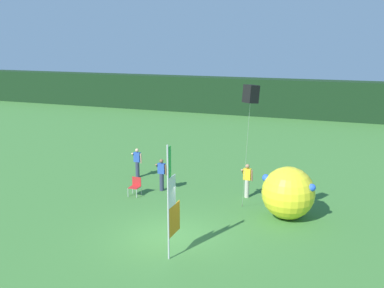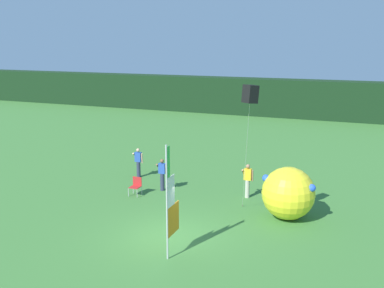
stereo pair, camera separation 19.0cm
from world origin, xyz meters
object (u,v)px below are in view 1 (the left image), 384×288
Objects in this scene: person_mid_field at (137,162)px; banner_flag at (172,203)px; inflatable_balloon at (288,193)px; kite_black_box_1 at (251,95)px; folding_chair at (135,185)px; person_near_banner at (162,174)px; person_far_left at (247,180)px.

banner_flag is at bearing -54.73° from person_mid_field.
kite_black_box_1 reaches higher than inflatable_balloon.
inflatable_balloon is 7.52m from folding_chair.
person_mid_field is 10.38m from kite_black_box_1.
person_far_left is (4.29, 0.58, 0.01)m from person_near_banner.
kite_black_box_1 is at bearing -116.00° from inflatable_balloon.
inflatable_balloon is at bearing -11.32° from person_near_banner.
person_far_left is at bearing -8.56° from person_mid_field.
person_far_left reaches higher than person_mid_field.
person_mid_field is at bearing 145.30° from kite_black_box_1.
person_far_left is 1.89× the size of folding_chair.
person_far_left is at bearing 17.84° from folding_chair.
kite_black_box_1 reaches higher than folding_chair.
kite_black_box_1 is at bearing -75.49° from person_far_left.
person_far_left is (6.51, -0.98, 0.01)m from person_mid_field.
person_far_left reaches higher than person_near_banner.
person_near_banner and person_mid_field have the same top height.
banner_flag is 0.70× the size of kite_black_box_1.
banner_flag is 1.80× the size of inflatable_balloon.
person_far_left is at bearing 7.74° from person_near_banner.
person_near_banner is at bearing 117.94° from banner_flag.
kite_black_box_1 reaches higher than banner_flag.
inflatable_balloon is at bearing -1.70° from folding_chair.
kite_black_box_1 is at bearing -22.51° from folding_chair.
folding_chair is (-0.92, -1.09, -0.37)m from person_near_banner.
person_mid_field is at bearing 125.27° from banner_flag.
banner_flag is at bearing -50.67° from folding_chair.
person_near_banner is 1.48m from folding_chair.
inflatable_balloon is 0.39× the size of kite_black_box_1.
inflatable_balloon is at bearing -18.13° from person_mid_field.
kite_black_box_1 is (2.07, 2.57, 3.58)m from banner_flag.
person_mid_field is 2.98m from folding_chair.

